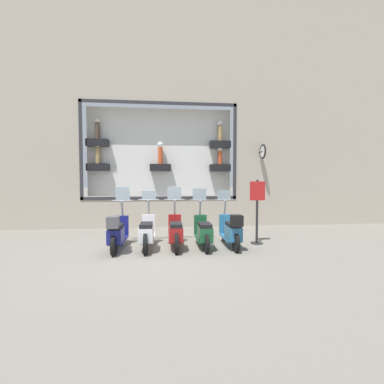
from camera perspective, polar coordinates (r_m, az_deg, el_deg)
ground_plane at (r=6.99m, az=-7.56°, el=-12.83°), size 120.00×120.00×0.00m
building_facade at (r=10.87m, az=-7.13°, el=20.70°), size 1.21×36.00×10.24m
scooter_teal_0 at (r=7.26m, az=8.71°, el=-8.47°), size 1.80×0.61×1.55m
scooter_green_1 at (r=7.18m, az=2.55°, el=-8.89°), size 1.80×0.60×1.62m
scooter_red_2 at (r=7.11m, az=-3.68°, el=-8.87°), size 1.81×0.60×1.67m
scooter_white_3 at (r=7.12m, az=-9.96°, el=-8.90°), size 1.81×0.60×1.56m
scooter_navy_4 at (r=7.15m, az=-16.23°, el=-8.64°), size 1.80×0.60×1.68m
shop_sign_post at (r=7.74m, az=14.27°, el=-3.67°), size 0.36×0.45×1.87m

